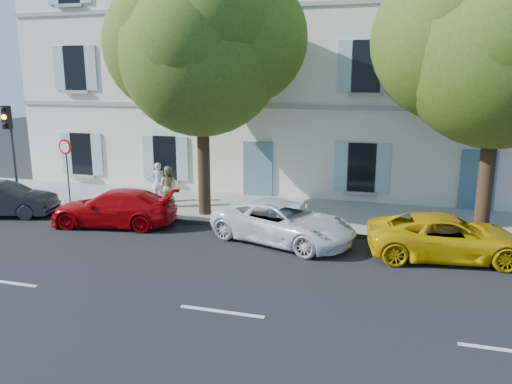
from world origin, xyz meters
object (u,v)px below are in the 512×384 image
(car_red_coupe, at_px, (114,208))
(tree_right, at_px, (500,50))
(car_yellow_supercar, at_px, (448,237))
(tree_left, at_px, (201,54))
(car_white_coupe, at_px, (283,222))
(pedestrian_b, at_px, (168,186))
(car_dark_sedan, at_px, (3,200))
(road_sign, at_px, (66,158))
(pedestrian_a, at_px, (158,182))
(traffic_light, at_px, (9,133))

(car_red_coupe, bearing_deg, tree_right, 88.80)
(car_yellow_supercar, distance_m, tree_left, 10.22)
(tree_right, bearing_deg, car_white_coupe, -163.79)
(car_red_coupe, bearing_deg, pedestrian_b, 151.75)
(car_dark_sedan, xyz_separation_m, car_yellow_supercar, (15.90, -0.14, -0.00))
(car_red_coupe, distance_m, tree_right, 13.53)
(car_dark_sedan, xyz_separation_m, car_white_coupe, (10.95, -0.03, 0.01))
(road_sign, distance_m, pedestrian_a, 3.72)
(car_white_coupe, distance_m, car_yellow_supercar, 4.95)
(tree_left, relative_size, pedestrian_b, 5.61)
(road_sign, bearing_deg, car_red_coupe, -28.07)
(traffic_light, distance_m, pedestrian_a, 6.20)
(car_yellow_supercar, height_order, tree_right, tree_right)
(road_sign, relative_size, pedestrian_b, 1.64)
(traffic_light, xyz_separation_m, pedestrian_b, (6.30, 1.19, -2.04))
(car_red_coupe, distance_m, car_yellow_supercar, 11.17)
(tree_left, distance_m, pedestrian_a, 5.76)
(car_red_coupe, relative_size, traffic_light, 1.13)
(pedestrian_a, bearing_deg, traffic_light, 6.20)
(traffic_light, height_order, pedestrian_b, traffic_light)
(car_dark_sedan, bearing_deg, pedestrian_b, -80.01)
(car_red_coupe, xyz_separation_m, tree_right, (12.32, 1.68, 5.32))
(car_red_coupe, relative_size, pedestrian_b, 2.75)
(car_dark_sedan, bearing_deg, road_sign, -59.35)
(car_white_coupe, relative_size, pedestrian_b, 2.91)
(car_red_coupe, height_order, tree_right, tree_right)
(tree_right, bearing_deg, car_red_coupe, -172.24)
(road_sign, bearing_deg, car_dark_sedan, -134.51)
(car_dark_sedan, relative_size, car_white_coupe, 0.83)
(car_red_coupe, height_order, car_white_coupe, car_white_coupe)
(tree_left, xyz_separation_m, traffic_light, (-8.12, -0.55, -2.98))
(traffic_light, bearing_deg, road_sign, 7.07)
(traffic_light, bearing_deg, car_white_coupe, -7.05)
(pedestrian_a, bearing_deg, pedestrian_b, 128.88)
(road_sign, bearing_deg, pedestrian_b, 12.83)
(tree_left, bearing_deg, traffic_light, -176.11)
(car_white_coupe, distance_m, pedestrian_b, 5.95)
(car_dark_sedan, distance_m, tree_left, 9.37)
(car_dark_sedan, relative_size, car_red_coupe, 0.87)
(tree_left, height_order, tree_right, tree_left)
(car_yellow_supercar, distance_m, traffic_light, 16.82)
(road_sign, bearing_deg, car_white_coupe, -10.56)
(car_dark_sedan, bearing_deg, car_yellow_supercar, -105.33)
(tree_right, relative_size, traffic_light, 2.30)
(car_white_coupe, xyz_separation_m, road_sign, (-9.28, 1.73, 1.41))
(tree_left, bearing_deg, car_red_coupe, -145.06)
(traffic_light, bearing_deg, car_red_coupe, -13.92)
(pedestrian_a, relative_size, pedestrian_b, 1.01)
(car_yellow_supercar, distance_m, road_sign, 14.42)
(pedestrian_b, bearing_deg, pedestrian_a, -41.71)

